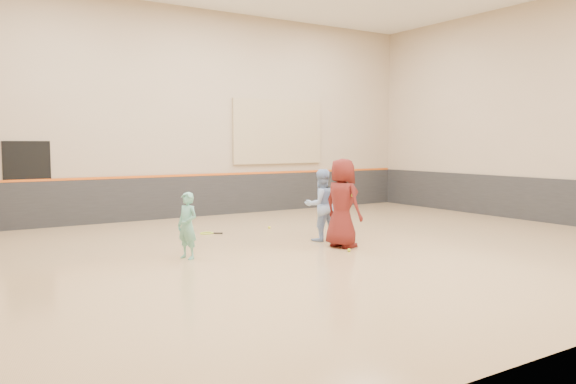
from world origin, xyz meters
TOP-DOWN VIEW (x-y plane):
  - room at (0.00, 0.00)m, footprint 15.04×12.04m
  - wainscot_back at (0.00, 5.97)m, footprint 14.90×0.04m
  - wainscot_right at (7.47, 0.00)m, footprint 0.04×11.90m
  - accent_stripe at (0.00, 5.96)m, footprint 14.90×0.03m
  - acoustic_panel at (2.80, 5.95)m, footprint 3.20×0.08m
  - doorway at (-4.50, 5.98)m, footprint 1.10×0.05m
  - girl at (-2.54, 0.46)m, footprint 0.44×0.53m
  - instructor at (0.69, 0.71)m, footprint 0.84×0.70m
  - young_man at (0.61, -0.16)m, footprint 0.71×0.97m
  - held_racket at (0.95, 0.28)m, footprint 0.33×0.33m
  - spare_racket at (-1.06, 2.93)m, footprint 0.70×0.70m
  - ball_under_racket at (0.40, -0.65)m, footprint 0.07×0.07m
  - ball_in_hand at (0.68, -0.38)m, footprint 0.07×0.07m
  - ball_beside_spare at (0.60, 2.80)m, footprint 0.07×0.07m

SIDE VIEW (x-z plane):
  - spare_racket at x=-1.06m, z-range 0.00..0.06m
  - ball_under_racket at x=0.40m, z-range 0.00..0.07m
  - ball_beside_spare at x=0.60m, z-range 0.00..0.07m
  - held_racket at x=0.95m, z-range 0.23..0.75m
  - wainscot_back at x=0.00m, z-range 0.00..1.20m
  - wainscot_right at x=7.47m, z-range 0.00..1.20m
  - girl at x=-2.54m, z-range 0.00..1.24m
  - instructor at x=0.69m, z-range 0.00..1.58m
  - room at x=0.00m, z-range -2.30..3.92m
  - young_man at x=0.61m, z-range 0.00..1.83m
  - ball_in_hand at x=0.68m, z-range 1.06..1.13m
  - doorway at x=-4.50m, z-range 0.00..2.20m
  - accent_stripe at x=0.00m, z-range 1.19..1.25m
  - acoustic_panel at x=2.80m, z-range 1.50..3.50m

